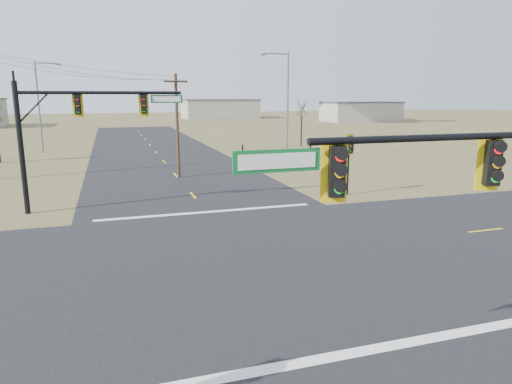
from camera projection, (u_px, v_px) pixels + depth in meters
ground at (246, 257)px, 18.24m from camera, size 320.00×320.00×0.00m
road_ew at (246, 257)px, 18.24m from camera, size 160.00×14.00×0.02m
road_ns at (246, 257)px, 18.24m from camera, size 14.00×160.00×0.02m
stop_bar_near at (332, 357)px, 11.24m from camera, size 12.00×0.40×0.01m
stop_bar_far at (207, 212)px, 25.22m from camera, size 12.00×0.40×0.01m
mast_arm_near at (487, 180)px, 10.57m from camera, size 10.32×0.55×6.05m
mast_arm_far at (78, 118)px, 24.86m from camera, size 8.84×0.41×7.10m
pedestal_signal_ne at (350, 150)px, 29.00m from camera, size 0.61×0.52×4.00m
utility_pole_near at (177, 124)px, 35.15m from camera, size 1.88×0.75×7.97m
streetlight_a at (285, 100)px, 45.17m from camera, size 2.93×0.37×10.49m
streetlight_c at (41, 102)px, 50.48m from camera, size 2.79×0.32×9.99m
bare_tree_c at (302, 108)px, 56.81m from camera, size 3.17×3.17×6.17m
warehouse_mid at (220, 109)px, 127.65m from camera, size 20.00×12.00×5.00m
warehouse_right at (361, 112)px, 113.35m from camera, size 18.00×10.00×4.50m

